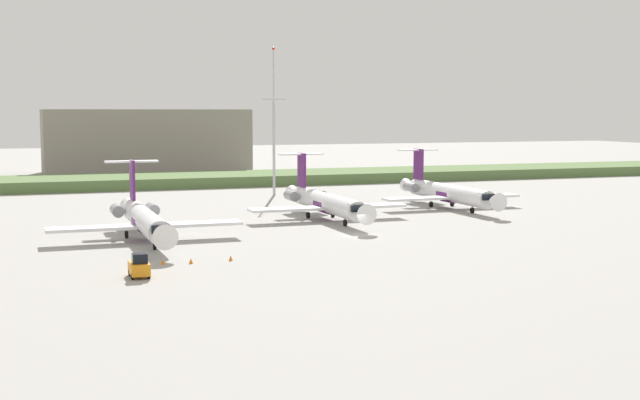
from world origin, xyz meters
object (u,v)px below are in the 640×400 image
(antenna_mast, at_px, (274,135))
(safety_cone_front_marker, at_px, (163,262))
(regional_jet_second, at_px, (325,202))
(baggage_tug, at_px, (139,267))
(regional_jet_third, at_px, (447,192))
(safety_cone_rear_marker, at_px, (231,258))
(regional_jet_nearest, at_px, (144,219))
(safety_cone_mid_marker, at_px, (191,261))

(antenna_mast, bearing_deg, safety_cone_front_marker, -115.43)
(regional_jet_second, xyz_separation_m, baggage_tug, (-30.76, -34.65, -1.53))
(regional_jet_second, xyz_separation_m, regional_jet_third, (23.31, 7.09, 0.00))
(regional_jet_second, relative_size, safety_cone_rear_marker, 56.36)
(regional_jet_third, bearing_deg, regional_jet_nearest, -160.12)
(regional_jet_nearest, relative_size, antenna_mast, 1.15)
(regional_jet_second, bearing_deg, safety_cone_front_marker, -133.91)
(regional_jet_nearest, height_order, safety_cone_mid_marker, regional_jet_nearest)
(baggage_tug, bearing_deg, safety_cone_front_marker, 62.37)
(regional_jet_nearest, bearing_deg, regional_jet_second, 22.35)
(regional_jet_third, distance_m, baggage_tug, 68.33)
(antenna_mast, distance_m, safety_cone_front_marker, 72.59)
(regional_jet_third, xyz_separation_m, safety_cone_front_marker, (-50.98, -35.83, -2.26))
(regional_jet_third, xyz_separation_m, antenna_mast, (-20.16, 29.00, 8.55))
(regional_jet_third, height_order, baggage_tug, regional_jet_third)
(regional_jet_nearest, bearing_deg, regional_jet_third, 19.88)
(regional_jet_second, height_order, baggage_tug, regional_jet_second)
(regional_jet_third, distance_m, safety_cone_rear_marker, 56.85)
(baggage_tug, height_order, safety_cone_front_marker, baggage_tug)
(regional_jet_third, xyz_separation_m, safety_cone_mid_marker, (-48.19, -36.19, -2.26))
(regional_jet_nearest, bearing_deg, safety_cone_rear_marker, -70.38)
(regional_jet_second, xyz_separation_m, safety_cone_rear_marker, (-20.70, -28.82, -2.26))
(regional_jet_third, relative_size, safety_cone_front_marker, 56.36)
(safety_cone_front_marker, bearing_deg, antenna_mast, 64.57)
(safety_cone_mid_marker, bearing_deg, antenna_mast, 66.74)
(regional_jet_nearest, xyz_separation_m, regional_jet_third, (50.33, 18.20, 0.00))
(safety_cone_mid_marker, bearing_deg, safety_cone_front_marker, 172.46)
(baggage_tug, relative_size, safety_cone_rear_marker, 5.82)
(antenna_mast, xyz_separation_m, safety_cone_mid_marker, (-28.03, -65.19, -10.81))
(antenna_mast, relative_size, safety_cone_mid_marker, 48.83)
(regional_jet_third, height_order, safety_cone_rear_marker, regional_jet_third)
(regional_jet_second, height_order, safety_cone_rear_marker, regional_jet_second)
(regional_jet_second, bearing_deg, regional_jet_nearest, -157.65)
(regional_jet_third, distance_m, safety_cone_front_marker, 62.35)
(regional_jet_second, distance_m, safety_cone_rear_marker, 35.55)
(antenna_mast, bearing_deg, regional_jet_second, -94.99)
(safety_cone_rear_marker, bearing_deg, safety_cone_front_marker, 179.30)
(antenna_mast, height_order, safety_cone_rear_marker, antenna_mast)
(regional_jet_nearest, distance_m, safety_cone_rear_marker, 18.94)
(regional_jet_third, bearing_deg, regional_jet_second, -163.08)
(regional_jet_second, height_order, antenna_mast, antenna_mast)
(antenna_mast, distance_m, safety_cone_rear_marker, 69.99)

